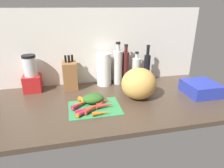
{
  "coord_description": "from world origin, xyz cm",
  "views": [
    {
      "loc": [
        -26.36,
        -120.53,
        61.92
      ],
      "look_at": [
        -0.19,
        -4.23,
        13.83
      ],
      "focal_mm": 31.49,
      "sensor_mm": 36.0,
      "label": 1
    }
  ],
  "objects_px": {
    "carrot_8": "(101,103)",
    "bottle_2": "(136,70)",
    "carrot_9": "(87,109)",
    "carrot_3": "(86,101)",
    "carrot_1": "(90,110)",
    "blender_appliance": "(32,76)",
    "carrot_4": "(84,111)",
    "bottle_0": "(118,66)",
    "bottle_3": "(147,67)",
    "carrot_2": "(87,109)",
    "carrot_5": "(105,105)",
    "carrot_11": "(79,105)",
    "paper_towel_roll": "(104,69)",
    "dish_rack": "(201,88)",
    "carrot_7": "(94,107)",
    "carrot_6": "(102,113)",
    "carrot_10": "(102,100)",
    "cutting_board": "(95,108)",
    "carrot_12": "(93,98)",
    "knife_block": "(70,75)",
    "bottle_1": "(126,67)",
    "winter_squash": "(139,84)",
    "carrot_0": "(86,100)"
  },
  "relations": [
    {
      "from": "knife_block",
      "to": "bottle_3",
      "type": "height_order",
      "value": "bottle_3"
    },
    {
      "from": "carrot_8",
      "to": "bottle_2",
      "type": "height_order",
      "value": "bottle_2"
    },
    {
      "from": "carrot_0",
      "to": "blender_appliance",
      "type": "height_order",
      "value": "blender_appliance"
    },
    {
      "from": "paper_towel_roll",
      "to": "dish_rack",
      "type": "distance_m",
      "value": 0.75
    },
    {
      "from": "carrot_4",
      "to": "carrot_8",
      "type": "distance_m",
      "value": 0.15
    },
    {
      "from": "cutting_board",
      "to": "bottle_2",
      "type": "height_order",
      "value": "bottle_2"
    },
    {
      "from": "bottle_2",
      "to": "carrot_12",
      "type": "bearing_deg",
      "value": -145.64
    },
    {
      "from": "carrot_6",
      "to": "carrot_10",
      "type": "height_order",
      "value": "carrot_10"
    },
    {
      "from": "carrot_11",
      "to": "bottle_1",
      "type": "xyz_separation_m",
      "value": [
        0.42,
        0.38,
        0.12
      ]
    },
    {
      "from": "carrot_6",
      "to": "carrot_10",
      "type": "relative_size",
      "value": 0.85
    },
    {
      "from": "carrot_3",
      "to": "dish_rack",
      "type": "bearing_deg",
      "value": -1.47
    },
    {
      "from": "carrot_6",
      "to": "carrot_8",
      "type": "relative_size",
      "value": 0.77
    },
    {
      "from": "carrot_2",
      "to": "carrot_7",
      "type": "distance_m",
      "value": 0.04
    },
    {
      "from": "carrot_2",
      "to": "blender_appliance",
      "type": "bearing_deg",
      "value": 132.26
    },
    {
      "from": "bottle_0",
      "to": "carrot_5",
      "type": "bearing_deg",
      "value": -114.19
    },
    {
      "from": "cutting_board",
      "to": "carrot_10",
      "type": "distance_m",
      "value": 0.08
    },
    {
      "from": "carrot_4",
      "to": "carrot_8",
      "type": "height_order",
      "value": "carrot_4"
    },
    {
      "from": "carrot_8",
      "to": "bottle_0",
      "type": "height_order",
      "value": "bottle_0"
    },
    {
      "from": "cutting_board",
      "to": "carrot_10",
      "type": "height_order",
      "value": "carrot_10"
    },
    {
      "from": "carrot_9",
      "to": "carrot_0",
      "type": "bearing_deg",
      "value": 86.95
    },
    {
      "from": "winter_squash",
      "to": "bottle_1",
      "type": "bearing_deg",
      "value": 90.31
    },
    {
      "from": "carrot_1",
      "to": "blender_appliance",
      "type": "height_order",
      "value": "blender_appliance"
    },
    {
      "from": "carrot_6",
      "to": "carrot_4",
      "type": "bearing_deg",
      "value": 158.34
    },
    {
      "from": "carrot_0",
      "to": "bottle_1",
      "type": "distance_m",
      "value": 0.5
    },
    {
      "from": "bottle_0",
      "to": "bottle_1",
      "type": "distance_m",
      "value": 0.07
    },
    {
      "from": "carrot_12",
      "to": "bottle_0",
      "type": "distance_m",
      "value": 0.4
    },
    {
      "from": "carrot_2",
      "to": "bottle_3",
      "type": "height_order",
      "value": "bottle_3"
    },
    {
      "from": "knife_block",
      "to": "carrot_6",
      "type": "bearing_deg",
      "value": -70.97
    },
    {
      "from": "carrot_10",
      "to": "bottle_2",
      "type": "relative_size",
      "value": 0.49
    },
    {
      "from": "carrot_1",
      "to": "carrot_5",
      "type": "xyz_separation_m",
      "value": [
        0.11,
        0.03,
        0.0
      ]
    },
    {
      "from": "carrot_9",
      "to": "carrot_3",
      "type": "bearing_deg",
      "value": 86.82
    },
    {
      "from": "carrot_9",
      "to": "bottle_2",
      "type": "xyz_separation_m",
      "value": [
        0.47,
        0.43,
        0.09
      ]
    },
    {
      "from": "carrot_1",
      "to": "bottle_0",
      "type": "relative_size",
      "value": 0.5
    },
    {
      "from": "carrot_2",
      "to": "carrot_11",
      "type": "bearing_deg",
      "value": 131.11
    },
    {
      "from": "carrot_3",
      "to": "carrot_8",
      "type": "bearing_deg",
      "value": -25.01
    },
    {
      "from": "carrot_7",
      "to": "paper_towel_roll",
      "type": "bearing_deg",
      "value": 70.99
    },
    {
      "from": "winter_squash",
      "to": "knife_block",
      "type": "relative_size",
      "value": 0.92
    },
    {
      "from": "carrot_0",
      "to": "dish_rack",
      "type": "height_order",
      "value": "dish_rack"
    },
    {
      "from": "bottle_1",
      "to": "bottle_2",
      "type": "distance_m",
      "value": 0.1
    },
    {
      "from": "carrot_7",
      "to": "carrot_9",
      "type": "xyz_separation_m",
      "value": [
        -0.04,
        -0.01,
        -0.0
      ]
    },
    {
      "from": "carrot_10",
      "to": "winter_squash",
      "type": "height_order",
      "value": "winter_squash"
    },
    {
      "from": "carrot_2",
      "to": "carrot_11",
      "type": "relative_size",
      "value": 1.33
    },
    {
      "from": "winter_squash",
      "to": "bottle_0",
      "type": "height_order",
      "value": "bottle_0"
    },
    {
      "from": "carrot_5",
      "to": "carrot_9",
      "type": "distance_m",
      "value": 0.12
    },
    {
      "from": "carrot_2",
      "to": "bottle_3",
      "type": "distance_m",
      "value": 0.69
    },
    {
      "from": "carrot_12",
      "to": "cutting_board",
      "type": "bearing_deg",
      "value": -91.26
    },
    {
      "from": "carrot_9",
      "to": "blender_appliance",
      "type": "xyz_separation_m",
      "value": [
        -0.37,
        0.42,
        0.1
      ]
    },
    {
      "from": "cutting_board",
      "to": "paper_towel_roll",
      "type": "height_order",
      "value": "paper_towel_roll"
    },
    {
      "from": "bottle_0",
      "to": "bottle_3",
      "type": "height_order",
      "value": "bottle_0"
    },
    {
      "from": "carrot_12",
      "to": "knife_block",
      "type": "distance_m",
      "value": 0.31
    }
  ]
}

